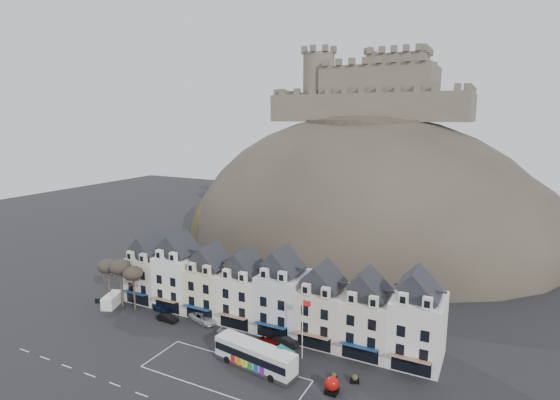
% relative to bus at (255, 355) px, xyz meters
% --- Properties ---
extents(ground, '(300.00, 300.00, 0.00)m').
position_rel_bus_xyz_m(ground, '(-4.94, -4.19, -1.88)').
color(ground, black).
rests_on(ground, ground).
extents(coach_bay_markings, '(22.00, 7.50, 0.01)m').
position_rel_bus_xyz_m(coach_bay_markings, '(-2.94, -2.94, -1.88)').
color(coach_bay_markings, silver).
rests_on(coach_bay_markings, ground).
extents(townhouse_terrace, '(54.40, 9.35, 11.80)m').
position_rel_bus_xyz_m(townhouse_terrace, '(-4.80, 11.78, 3.42)').
color(townhouse_terrace, beige).
rests_on(townhouse_terrace, ground).
extents(castle_hill, '(100.00, 76.00, 68.00)m').
position_rel_bus_xyz_m(castle_hill, '(-3.69, 64.76, -1.77)').
color(castle_hill, '#36302A').
rests_on(castle_hill, ground).
extents(castle, '(50.20, 22.20, 22.00)m').
position_rel_bus_xyz_m(castle, '(-4.44, 71.74, 38.31)').
color(castle, '#655C4D').
rests_on(castle, ground).
extents(tree_left_far, '(3.61, 3.61, 8.24)m').
position_rel_bus_xyz_m(tree_left_far, '(-33.94, 6.31, 5.02)').
color(tree_left_far, '#3E3027').
rests_on(tree_left_far, ground).
extents(tree_left_mid, '(3.78, 3.78, 8.64)m').
position_rel_bus_xyz_m(tree_left_mid, '(-30.94, 6.31, 5.36)').
color(tree_left_mid, '#3E3027').
rests_on(tree_left_mid, ground).
extents(tree_left_near, '(3.43, 3.43, 7.84)m').
position_rel_bus_xyz_m(tree_left_near, '(-27.94, 6.31, 4.67)').
color(tree_left_near, '#3E3027').
rests_on(tree_left_near, ground).
extents(bus, '(12.35, 4.59, 3.41)m').
position_rel_bus_xyz_m(bus, '(0.00, 0.00, 0.00)').
color(bus, '#262628').
rests_on(bus, ground).
extents(bus_shelter, '(6.09, 6.09, 3.89)m').
position_rel_bus_xyz_m(bus_shelter, '(3.37, 0.99, 1.13)').
color(bus_shelter, black).
rests_on(bus_shelter, ground).
extents(red_buoy, '(1.76, 1.76, 2.18)m').
position_rel_bus_xyz_m(red_buoy, '(11.04, -0.48, -0.77)').
color(red_buoy, black).
rests_on(red_buoy, ground).
extents(flagpole, '(1.30, 0.16, 8.96)m').
position_rel_bus_xyz_m(flagpole, '(4.71, 5.07, 3.23)').
color(flagpole, silver).
rests_on(flagpole, ground).
extents(white_van, '(3.61, 5.05, 2.12)m').
position_rel_bus_xyz_m(white_van, '(-32.65, 5.54, -0.82)').
color(white_van, white).
rests_on(white_van, ground).
extents(planter_west, '(1.05, 0.80, 0.94)m').
position_rel_bus_xyz_m(planter_west, '(10.29, 2.31, -1.43)').
color(planter_west, black).
rests_on(planter_west, ground).
extents(planter_east, '(1.26, 0.94, 1.13)m').
position_rel_bus_xyz_m(planter_east, '(12.88, 2.81, -1.34)').
color(planter_east, black).
rests_on(planter_east, ground).
extents(car_navy, '(4.83, 2.75, 1.55)m').
position_rel_bus_xyz_m(car_navy, '(-22.92, 7.81, -1.11)').
color(car_navy, '#0B1939').
rests_on(car_navy, ground).
extents(car_black, '(3.84, 1.42, 1.26)m').
position_rel_bus_xyz_m(car_black, '(-19.74, 5.31, -1.25)').
color(car_black, black).
rests_on(car_black, ground).
extents(car_silver, '(5.87, 3.91, 1.52)m').
position_rel_bus_xyz_m(car_silver, '(-14.33, 7.81, -1.12)').
color(car_silver, '#BABCC3').
rests_on(car_silver, ground).
extents(car_white, '(4.73, 2.58, 1.30)m').
position_rel_bus_xyz_m(car_white, '(-7.07, 5.31, -1.23)').
color(car_white, silver).
rests_on(car_white, ground).
extents(car_maroon, '(4.67, 2.74, 1.49)m').
position_rel_bus_xyz_m(car_maroon, '(-0.46, 5.31, -1.14)').
color(car_maroon, '#560704').
rests_on(car_maroon, ground).
extents(car_charcoal, '(4.06, 1.47, 1.33)m').
position_rel_bus_xyz_m(car_charcoal, '(1.06, 7.25, -1.22)').
color(car_charcoal, black).
rests_on(car_charcoal, ground).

